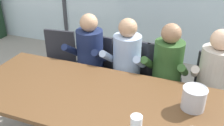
% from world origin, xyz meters
% --- Properties ---
extents(ground, '(14.00, 14.00, 0.00)m').
position_xyz_m(ground, '(0.00, 1.00, 0.00)').
color(ground, '#9E9384').
extents(dining_table, '(2.40, 0.97, 0.75)m').
position_xyz_m(dining_table, '(0.00, 0.00, 0.68)').
color(dining_table, brown).
rests_on(dining_table, ground).
extents(chair_near_curtain, '(0.49, 0.49, 0.88)m').
position_xyz_m(chair_near_curtain, '(-0.97, 0.88, 0.52)').
color(chair_near_curtain, '#232328').
rests_on(chair_near_curtain, ground).
extents(chair_left_of_center, '(0.47, 0.47, 0.88)m').
position_xyz_m(chair_left_of_center, '(-0.45, 0.89, 0.52)').
color(chair_left_of_center, '#232328').
rests_on(chair_left_of_center, ground).
extents(chair_center, '(0.50, 0.50, 0.88)m').
position_xyz_m(chair_center, '(0.01, 0.92, 0.52)').
color(chair_center, '#232328').
rests_on(chair_center, ground).
extents(chair_right_of_center, '(0.50, 0.50, 0.88)m').
position_xyz_m(chair_right_of_center, '(0.42, 0.91, 0.52)').
color(chair_right_of_center, '#232328').
rests_on(chair_right_of_center, ground).
extents(chair_near_window_right, '(0.47, 0.47, 0.88)m').
position_xyz_m(chair_near_window_right, '(0.97, 0.87, 0.52)').
color(chair_near_window_right, '#232328').
rests_on(chair_near_window_right, ground).
extents(person_navy_polo, '(0.47, 0.62, 1.20)m').
position_xyz_m(person_navy_polo, '(-0.47, 0.76, 0.69)').
color(person_navy_polo, '#192347').
rests_on(person_navy_polo, ground).
extents(person_pale_blue_shirt, '(0.46, 0.61, 1.20)m').
position_xyz_m(person_pale_blue_shirt, '(-0.00, 0.76, 0.69)').
color(person_pale_blue_shirt, '#9EB2D1').
rests_on(person_pale_blue_shirt, ground).
extents(person_olive_shirt, '(0.49, 0.63, 1.20)m').
position_xyz_m(person_olive_shirt, '(0.46, 0.76, 0.69)').
color(person_olive_shirt, '#2D5123').
rests_on(person_olive_shirt, ground).
extents(person_beige_jumper, '(0.46, 0.61, 1.20)m').
position_xyz_m(person_beige_jumper, '(0.95, 0.76, 0.69)').
color(person_beige_jumper, '#B7AD9E').
rests_on(person_beige_jumper, ground).
extents(ice_bucket_primary, '(0.20, 0.20, 0.19)m').
position_xyz_m(ice_bucket_primary, '(0.79, 0.11, 0.85)').
color(ice_bucket_primary, '#B7B7BC').
rests_on(ice_bucket_primary, dining_table).
extents(wine_glass_by_left_taster, '(0.08, 0.08, 0.17)m').
position_xyz_m(wine_glass_by_left_taster, '(0.45, -0.35, 0.87)').
color(wine_glass_by_left_taster, silver).
rests_on(wine_glass_by_left_taster, dining_table).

